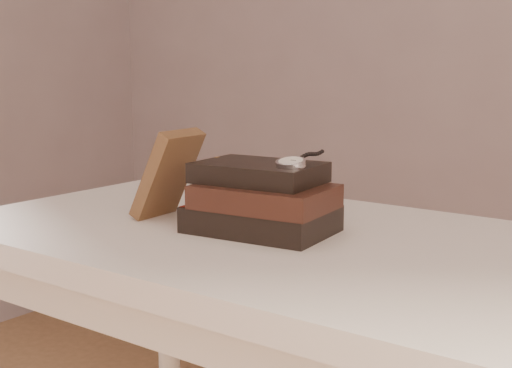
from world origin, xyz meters
The scene contains 5 objects.
table centered at (0.00, 0.35, 0.66)m, with size 1.00×0.60×0.75m.
book_stack centered at (0.01, 0.34, 0.80)m, with size 0.23×0.17×0.11m.
journal centered at (-0.18, 0.32, 0.83)m, with size 0.02×0.10×0.16m, color #442B1A.
pocket_watch centered at (0.06, 0.34, 0.87)m, with size 0.05×0.15×0.02m.
eyeglasses centered at (-0.08, 0.40, 0.81)m, with size 0.10×0.11×0.04m.
Camera 1 is at (0.64, -0.54, 1.02)m, focal length 49.97 mm.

